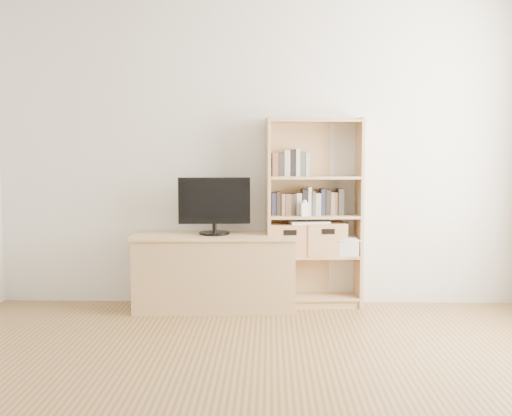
{
  "coord_description": "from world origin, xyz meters",
  "views": [
    {
      "loc": [
        0.11,
        -3.05,
        1.34
      ],
      "look_at": [
        -0.0,
        1.9,
        0.89
      ],
      "focal_mm": 45.0,
      "sensor_mm": 36.0,
      "label": 1
    }
  ],
  "objects_px": {
    "tv_stand": "(215,273)",
    "laptop": "(308,222)",
    "baby_monitor": "(305,209)",
    "basket_left": "(288,239)",
    "basket_right": "(325,238)",
    "bookshelf": "(314,213)",
    "television": "(214,206)"
  },
  "relations": [
    {
      "from": "tv_stand",
      "to": "laptop",
      "type": "bearing_deg",
      "value": 3.84
    },
    {
      "from": "baby_monitor",
      "to": "basket_left",
      "type": "bearing_deg",
      "value": 140.35
    },
    {
      "from": "baby_monitor",
      "to": "basket_right",
      "type": "bearing_deg",
      "value": 18.85
    },
    {
      "from": "baby_monitor",
      "to": "bookshelf",
      "type": "bearing_deg",
      "value": 39.51
    },
    {
      "from": "tv_stand",
      "to": "television",
      "type": "bearing_deg",
      "value": 0.0
    },
    {
      "from": "television",
      "to": "laptop",
      "type": "relative_size",
      "value": 1.83
    },
    {
      "from": "bookshelf",
      "to": "basket_left",
      "type": "height_order",
      "value": "bookshelf"
    },
    {
      "from": "bookshelf",
      "to": "television",
      "type": "relative_size",
      "value": 2.69
    },
    {
      "from": "television",
      "to": "laptop",
      "type": "height_order",
      "value": "television"
    },
    {
      "from": "baby_monitor",
      "to": "basket_left",
      "type": "distance_m",
      "value": 0.3
    },
    {
      "from": "tv_stand",
      "to": "bookshelf",
      "type": "height_order",
      "value": "bookshelf"
    },
    {
      "from": "television",
      "to": "basket_right",
      "type": "xyz_separation_m",
      "value": [
        0.93,
        0.11,
        -0.28
      ]
    },
    {
      "from": "basket_left",
      "to": "laptop",
      "type": "distance_m",
      "value": 0.22
    },
    {
      "from": "basket_left",
      "to": "laptop",
      "type": "xyz_separation_m",
      "value": [
        0.17,
        0.0,
        0.15
      ]
    },
    {
      "from": "bookshelf",
      "to": "laptop",
      "type": "distance_m",
      "value": 0.09
    },
    {
      "from": "tv_stand",
      "to": "basket_right",
      "type": "bearing_deg",
      "value": 4.24
    },
    {
      "from": "basket_right",
      "to": "baby_monitor",
      "type": "bearing_deg",
      "value": -157.31
    },
    {
      "from": "television",
      "to": "basket_left",
      "type": "relative_size",
      "value": 1.84
    },
    {
      "from": "tv_stand",
      "to": "basket_right",
      "type": "distance_m",
      "value": 0.98
    },
    {
      "from": "basket_left",
      "to": "basket_right",
      "type": "height_order",
      "value": "basket_right"
    },
    {
      "from": "television",
      "to": "baby_monitor",
      "type": "xyz_separation_m",
      "value": [
        0.75,
        0.01,
        -0.03
      ]
    },
    {
      "from": "television",
      "to": "laptop",
      "type": "bearing_deg",
      "value": 2.26
    },
    {
      "from": "television",
      "to": "basket_left",
      "type": "distance_m",
      "value": 0.69
    },
    {
      "from": "bookshelf",
      "to": "laptop",
      "type": "height_order",
      "value": "bookshelf"
    },
    {
      "from": "tv_stand",
      "to": "baby_monitor",
      "type": "xyz_separation_m",
      "value": [
        0.75,
        0.01,
        0.54
      ]
    },
    {
      "from": "bookshelf",
      "to": "basket_left",
      "type": "relative_size",
      "value": 4.95
    },
    {
      "from": "baby_monitor",
      "to": "tv_stand",
      "type": "bearing_deg",
      "value": 170.74
    },
    {
      "from": "bookshelf",
      "to": "baby_monitor",
      "type": "distance_m",
      "value": 0.13
    },
    {
      "from": "tv_stand",
      "to": "television",
      "type": "xyz_separation_m",
      "value": [
        0.0,
        0.0,
        0.56
      ]
    },
    {
      "from": "television",
      "to": "baby_monitor",
      "type": "height_order",
      "value": "television"
    },
    {
      "from": "basket_left",
      "to": "basket_right",
      "type": "xyz_separation_m",
      "value": [
        0.31,
        0.02,
        0.0
      ]
    },
    {
      "from": "basket_right",
      "to": "laptop",
      "type": "bearing_deg",
      "value": -177.33
    }
  ]
}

